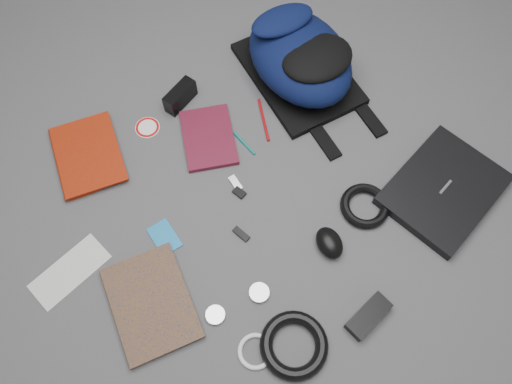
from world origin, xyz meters
TOP-DOWN VIEW (x-y plane):
  - ground at (0.00, 0.00)m, footprint 4.00×4.00m
  - backpack at (0.35, 0.27)m, footprint 0.34×0.46m
  - laptop at (0.44, -0.29)m, footprint 0.37×0.32m
  - textbook_red at (-0.42, 0.40)m, footprint 0.23×0.28m
  - comic_book at (-0.49, -0.09)m, footprint 0.24×0.30m
  - envelope at (-0.53, 0.09)m, footprint 0.22×0.13m
  - dvd_case at (-0.01, 0.23)m, footprint 0.22×0.25m
  - compact_camera at (-0.01, 0.39)m, footprint 0.12×0.07m
  - sticker_disc at (-0.14, 0.37)m, footprint 0.08×0.08m
  - pen_teal at (0.06, 0.17)m, footprint 0.02×0.13m
  - pen_red at (0.16, 0.19)m, footprint 0.07×0.14m
  - id_badge at (-0.28, 0.03)m, footprint 0.06×0.09m
  - usb_black at (-0.10, -0.08)m, footprint 0.03×0.05m
  - usb_silver at (-0.03, 0.06)m, footprint 0.02×0.05m
  - key_fob at (-0.04, 0.03)m, footprint 0.03×0.04m
  - mouse at (0.08, -0.23)m, footprint 0.08×0.10m
  - headphone_left at (-0.27, -0.22)m, footprint 0.07×0.07m
  - headphone_right at (-0.15, -0.24)m, footprint 0.06×0.06m
  - cable_coil at (0.23, -0.20)m, footprint 0.14×0.14m
  - power_brick at (0.04, -0.44)m, footprint 0.13×0.07m
  - power_cord_coil at (-0.15, -0.39)m, footprint 0.18×0.18m
  - white_cable_coil at (-0.24, -0.35)m, footprint 0.10×0.10m

SIDE VIEW (x-z plane):
  - ground at x=0.00m, z-range 0.00..0.00m
  - sticker_disc at x=-0.14m, z-range 0.00..0.00m
  - envelope at x=-0.53m, z-range 0.00..0.00m
  - id_badge at x=-0.28m, z-range 0.00..0.00m
  - pen_teal at x=0.06m, z-range 0.00..0.01m
  - pen_red at x=0.16m, z-range 0.00..0.01m
  - usb_black at x=-0.10m, z-range 0.00..0.01m
  - usb_silver at x=-0.03m, z-range 0.00..0.01m
  - key_fob at x=-0.04m, z-range 0.00..0.01m
  - white_cable_coil at x=-0.24m, z-range 0.00..0.01m
  - headphone_left at x=-0.27m, z-range 0.00..0.01m
  - headphone_right at x=-0.15m, z-range 0.00..0.01m
  - dvd_case at x=-0.01m, z-range 0.00..0.02m
  - comic_book at x=-0.49m, z-range 0.00..0.02m
  - cable_coil at x=0.23m, z-range 0.00..0.03m
  - textbook_red at x=-0.42m, z-range 0.00..0.03m
  - power_brick at x=0.04m, z-range 0.00..0.03m
  - laptop at x=0.44m, z-range 0.00..0.03m
  - power_cord_coil at x=-0.15m, z-range 0.00..0.03m
  - mouse at x=0.08m, z-range 0.00..0.05m
  - compact_camera at x=-0.01m, z-range 0.00..0.06m
  - backpack at x=0.35m, z-range 0.00..0.18m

